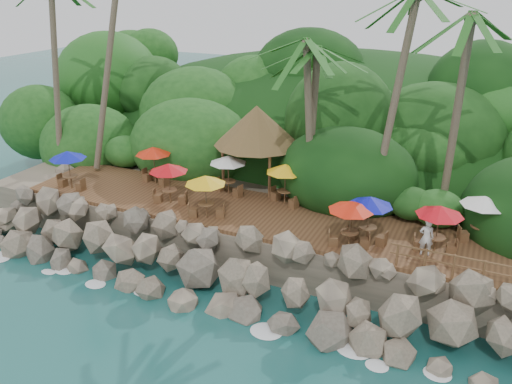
% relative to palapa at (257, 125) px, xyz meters
% --- Properties ---
extents(ground, '(140.00, 140.00, 0.00)m').
position_rel_palapa_xyz_m(ground, '(1.55, -9.43, -5.79)').
color(ground, '#19514F').
rests_on(ground, ground).
extents(land_base, '(32.00, 25.20, 2.10)m').
position_rel_palapa_xyz_m(land_base, '(1.55, 6.57, -4.74)').
color(land_base, gray).
rests_on(land_base, ground).
extents(jungle_hill, '(44.80, 28.00, 15.40)m').
position_rel_palapa_xyz_m(jungle_hill, '(1.55, 14.07, -5.79)').
color(jungle_hill, '#143811').
rests_on(jungle_hill, ground).
extents(seawall, '(29.00, 4.00, 2.30)m').
position_rel_palapa_xyz_m(seawall, '(1.55, -7.43, -4.64)').
color(seawall, gray).
rests_on(seawall, ground).
extents(terrace, '(26.00, 5.00, 0.20)m').
position_rel_palapa_xyz_m(terrace, '(1.55, -3.43, -3.59)').
color(terrace, brown).
rests_on(terrace, land_base).
extents(jungle_foliage, '(44.00, 16.00, 12.00)m').
position_rel_palapa_xyz_m(jungle_foliage, '(1.55, 5.57, -5.79)').
color(jungle_foliage, '#143811').
rests_on(jungle_foliage, ground).
extents(foam_line, '(25.20, 0.80, 0.06)m').
position_rel_palapa_xyz_m(foam_line, '(1.55, -9.13, -5.76)').
color(foam_line, white).
rests_on(foam_line, ground).
extents(palapa, '(4.77, 4.77, 4.60)m').
position_rel_palapa_xyz_m(palapa, '(0.00, 0.00, 0.00)').
color(palapa, brown).
rests_on(palapa, ground).
extents(dining_clusters, '(23.17, 5.22, 2.19)m').
position_rel_palapa_xyz_m(dining_clusters, '(2.00, -3.53, -1.67)').
color(dining_clusters, brown).
rests_on(dining_clusters, terrace).
extents(railing, '(8.30, 0.10, 1.00)m').
position_rel_palapa_xyz_m(railing, '(12.88, -5.78, -2.88)').
color(railing, brown).
rests_on(railing, terrace).
extents(waiter, '(0.68, 0.52, 1.66)m').
position_rel_palapa_xyz_m(waiter, '(9.94, -4.36, -2.66)').
color(waiter, silver).
rests_on(waiter, terrace).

